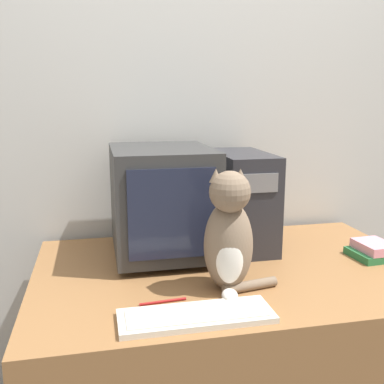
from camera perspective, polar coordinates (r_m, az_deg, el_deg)
wall_back at (r=2.14m, az=1.08°, el=9.22°), size 7.00×0.05×2.50m
desk at (r=1.90m, az=4.97°, el=-19.67°), size 1.48×0.95×0.72m
crt_monitor at (r=1.80m, az=-3.81°, el=-1.09°), size 0.39×0.49×0.44m
computer_tower at (r=1.92m, az=6.36°, el=-1.02°), size 0.21×0.40×0.41m
keyboard at (r=1.36m, az=0.53°, el=-15.45°), size 0.45×0.16×0.02m
cat at (r=1.48m, az=4.73°, el=-5.63°), size 0.26×0.24×0.41m
book_stack at (r=1.96m, az=22.02°, el=-6.90°), size 0.17×0.17×0.06m
pen at (r=1.45m, az=-3.70°, el=-13.71°), size 0.15×0.02×0.01m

